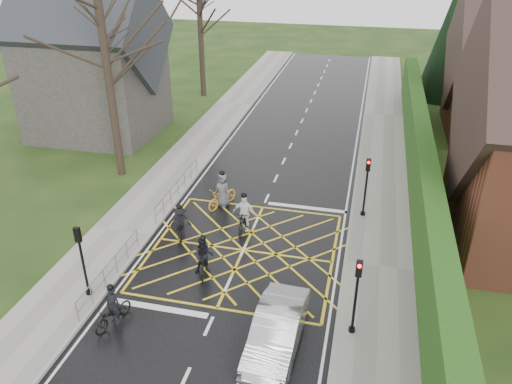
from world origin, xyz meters
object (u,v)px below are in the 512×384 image
at_px(cyclist_rear, 113,312).
at_px(cyclist_mid, 180,225).
at_px(cyclist_back, 204,259).
at_px(car, 277,331).
at_px(cyclist_lead, 222,194).
at_px(cyclist_front, 244,217).

relative_size(cyclist_rear, cyclist_mid, 1.03).
bearing_deg(cyclist_rear, cyclist_back, 74.65).
bearing_deg(cyclist_rear, car, 18.47).
height_order(cyclist_lead, car, cyclist_lead).
relative_size(cyclist_rear, cyclist_lead, 0.87).
relative_size(cyclist_mid, cyclist_lead, 0.85).
height_order(cyclist_mid, car, cyclist_mid).
bearing_deg(car, cyclist_mid, 136.48).
bearing_deg(cyclist_mid, cyclist_rear, -114.47).
relative_size(cyclist_mid, cyclist_front, 0.91).
bearing_deg(cyclist_lead, cyclist_front, -26.23).
distance_m(cyclist_rear, cyclist_mid, 6.08).
relative_size(cyclist_rear, car, 0.43).
relative_size(cyclist_front, cyclist_lead, 0.93).
distance_m(cyclist_front, car, 7.67).
distance_m(cyclist_mid, cyclist_lead, 3.45).
relative_size(cyclist_back, cyclist_front, 0.95).
relative_size(cyclist_rear, cyclist_front, 0.93).
bearing_deg(cyclist_lead, cyclist_rear, -73.53).
xyz_separation_m(cyclist_back, cyclist_front, (0.77, 3.66, 0.04)).
bearing_deg(cyclist_rear, cyclist_lead, 98.13).
height_order(cyclist_back, car, cyclist_back).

